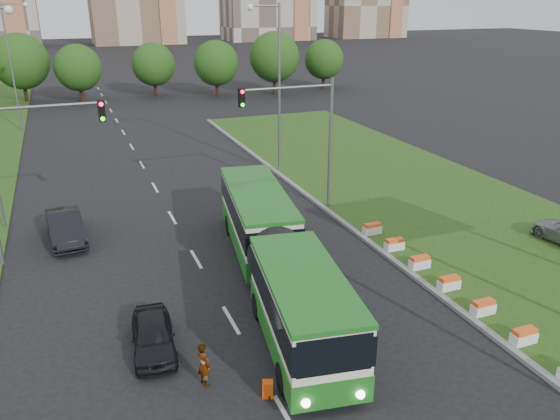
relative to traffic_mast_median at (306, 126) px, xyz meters
name	(u,v)px	position (x,y,z in m)	size (l,w,h in m)	color
ground	(298,306)	(-4.78, -10.00, -5.35)	(360.00, 360.00, 0.00)	black
grass_median	(435,203)	(8.22, -2.00, -5.27)	(14.00, 60.00, 0.15)	#244814
median_kerb	(338,218)	(1.27, -2.00, -5.26)	(0.30, 60.00, 0.18)	gray
lane_markings	(150,179)	(-7.78, 10.00, -5.35)	(0.20, 100.00, 0.01)	silver
flower_planters	(449,283)	(1.92, -11.40, -4.90)	(1.10, 13.70, 0.60)	white
traffic_mast_median	(306,126)	(0.00, 0.00, 0.00)	(5.76, 0.32, 8.00)	slate
traffic_mast_left	(20,156)	(-15.16, -1.00, 0.00)	(5.76, 0.32, 8.00)	slate
street_lamps	(172,125)	(-7.78, 0.00, 0.65)	(36.00, 60.00, 12.00)	slate
tree_line	(203,61)	(5.22, 45.00, -0.85)	(120.00, 8.00, 9.00)	#224C14
articulated_bus	(272,253)	(-5.24, -8.08, -3.63)	(2.67, 17.10, 2.81)	white
car_left_near	(153,335)	(-11.03, -10.89, -4.70)	(1.53, 3.79, 1.29)	black
car_left_far	(65,227)	(-13.72, 0.81, -4.55)	(1.70, 4.87, 1.60)	black
pedestrian	(204,364)	(-9.77, -13.46, -4.55)	(0.58, 0.38, 1.60)	gray
shopping_trolley	(268,389)	(-7.99, -14.86, -5.05)	(0.35, 0.37, 0.60)	#FF500D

